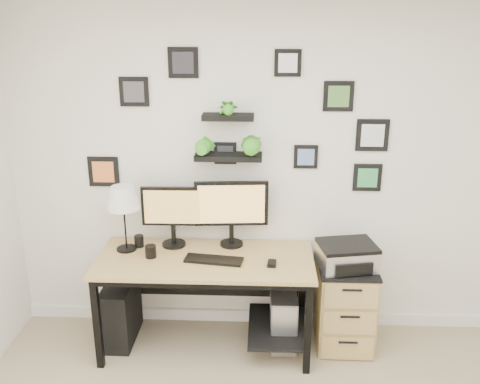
# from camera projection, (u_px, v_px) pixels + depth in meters

# --- Properties ---
(room) EXTENTS (4.00, 4.00, 4.00)m
(room) POSITION_uv_depth(u_px,v_px,m) (266.00, 316.00, 4.48)
(room) COLOR tan
(room) RESTS_ON ground
(desk) EXTENTS (1.60, 0.70, 0.75)m
(desk) POSITION_uv_depth(u_px,v_px,m) (211.00, 271.00, 4.01)
(desk) COLOR tan
(desk) RESTS_ON ground
(monitor_left) EXTENTS (0.47, 0.19, 0.48)m
(monitor_left) POSITION_uv_depth(u_px,v_px,m) (172.00, 212.00, 4.06)
(monitor_left) COLOR black
(monitor_left) RESTS_ON desk
(monitor_right) EXTENTS (0.56, 0.19, 0.52)m
(monitor_right) POSITION_uv_depth(u_px,v_px,m) (231.00, 208.00, 4.05)
(monitor_right) COLOR black
(monitor_right) RESTS_ON desk
(keyboard) EXTENTS (0.44, 0.19, 0.02)m
(keyboard) POSITION_uv_depth(u_px,v_px,m) (214.00, 260.00, 3.89)
(keyboard) COLOR black
(keyboard) RESTS_ON desk
(mouse) EXTENTS (0.07, 0.10, 0.03)m
(mouse) POSITION_uv_depth(u_px,v_px,m) (272.00, 263.00, 3.82)
(mouse) COLOR black
(mouse) RESTS_ON desk
(table_lamp) EXTENTS (0.25, 0.25, 0.51)m
(table_lamp) POSITION_uv_depth(u_px,v_px,m) (123.00, 199.00, 3.95)
(table_lamp) COLOR black
(table_lamp) RESTS_ON desk
(mug) EXTENTS (0.08, 0.08, 0.09)m
(mug) POSITION_uv_depth(u_px,v_px,m) (151.00, 251.00, 3.94)
(mug) COLOR black
(mug) RESTS_ON desk
(pen_cup) EXTENTS (0.07, 0.07, 0.09)m
(pen_cup) POSITION_uv_depth(u_px,v_px,m) (139.00, 241.00, 4.11)
(pen_cup) COLOR black
(pen_cup) RESTS_ON desk
(pc_tower_black) EXTENTS (0.22, 0.49, 0.48)m
(pc_tower_black) POSITION_uv_depth(u_px,v_px,m) (121.00, 311.00, 4.19)
(pc_tower_black) COLOR black
(pc_tower_black) RESTS_ON ground
(pc_tower_grey) EXTENTS (0.20, 0.45, 0.44)m
(pc_tower_grey) POSITION_uv_depth(u_px,v_px,m) (283.00, 316.00, 4.16)
(pc_tower_grey) COLOR gray
(pc_tower_grey) RESTS_ON ground
(file_cabinet) EXTENTS (0.43, 0.53, 0.67)m
(file_cabinet) POSITION_uv_depth(u_px,v_px,m) (344.00, 304.00, 4.12)
(file_cabinet) COLOR tan
(file_cabinet) RESTS_ON ground
(printer) EXTENTS (0.46, 0.39, 0.19)m
(printer) POSITION_uv_depth(u_px,v_px,m) (347.00, 256.00, 3.95)
(printer) COLOR silver
(printer) RESTS_ON file_cabinet
(wall_decor) EXTENTS (2.28, 0.18, 1.06)m
(wall_decor) POSITION_uv_depth(u_px,v_px,m) (237.00, 129.00, 3.92)
(wall_decor) COLOR black
(wall_decor) RESTS_ON ground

